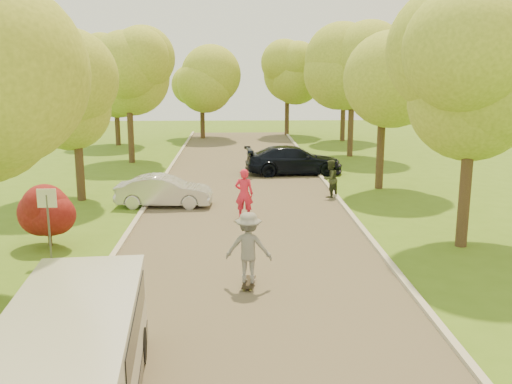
{
  "coord_description": "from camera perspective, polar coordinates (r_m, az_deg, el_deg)",
  "views": [
    {
      "loc": [
        -0.37,
        -12.15,
        5.55
      ],
      "look_at": [
        0.34,
        7.37,
        1.3
      ],
      "focal_mm": 40.0,
      "sensor_mm": 36.0,
      "label": 1
    }
  ],
  "objects": [
    {
      "name": "longboard",
      "position": [
        15.0,
        -0.74,
        -9.02
      ],
      "size": [
        0.4,
        0.98,
        0.11
      ],
      "rotation": [
        0.0,
        0.0,
        2.99
      ],
      "color": "black",
      "rests_on": "ground"
    },
    {
      "name": "silver_sedan",
      "position": [
        23.59,
        -9.18,
        0.1
      ],
      "size": [
        3.95,
        1.55,
        1.28
      ],
      "primitive_type": "imported",
      "rotation": [
        0.0,
        0.0,
        1.52
      ],
      "color": "#BABABF",
      "rests_on": "ground"
    },
    {
      "name": "curb_left",
      "position": [
        21.21,
        -12.03,
        -3.01
      ],
      "size": [
        0.18,
        60.0,
        0.12
      ],
      "primitive_type": "cube",
      "color": "#B2AD9E",
      "rests_on": "ground"
    },
    {
      "name": "skateboarder",
      "position": [
        14.68,
        -0.75,
        -5.57
      ],
      "size": [
        1.29,
        0.86,
        1.86
      ],
      "primitive_type": "imported",
      "rotation": [
        0.0,
        0.0,
        2.99
      ],
      "color": "slate",
      "rests_on": "longboard"
    },
    {
      "name": "person_striped",
      "position": [
        21.35,
        -1.2,
        -0.18
      ],
      "size": [
        0.76,
        0.56,
        1.9
      ],
      "primitive_type": "imported",
      "rotation": [
        0.0,
        0.0,
        2.97
      ],
      "color": "red",
      "rests_on": "ground"
    },
    {
      "name": "person_olive",
      "position": [
        25.1,
        7.42,
        1.33
      ],
      "size": [
        1.02,
        1.01,
        1.66
      ],
      "primitive_type": "imported",
      "rotation": [
        0.0,
        0.0,
        3.9
      ],
      "color": "#303821",
      "rests_on": "ground"
    },
    {
      "name": "tree_bg_b",
      "position": [
        44.98,
        9.13,
        12.1
      ],
      "size": [
        5.12,
        5.0,
        7.95
      ],
      "color": "#382619",
      "rests_on": "ground"
    },
    {
      "name": "tree_l_far",
      "position": [
        34.68,
        -12.35,
        11.86
      ],
      "size": [
        4.92,
        4.8,
        7.79
      ],
      "color": "#382619",
      "rests_on": "ground"
    },
    {
      "name": "curb_right",
      "position": [
        21.35,
        9.94,
        -2.82
      ],
      "size": [
        0.18,
        60.0,
        0.12
      ],
      "primitive_type": "cube",
      "color": "#B2AD9E",
      "rests_on": "ground"
    },
    {
      "name": "tree_bg_a",
      "position": [
        42.98,
        -13.66,
        11.62
      ],
      "size": [
        5.12,
        5.0,
        7.72
      ],
      "color": "#382619",
      "rests_on": "ground"
    },
    {
      "name": "red_shrub",
      "position": [
        19.15,
        -20.08,
        -1.94
      ],
      "size": [
        1.7,
        1.7,
        1.95
      ],
      "color": "#382619",
      "rests_on": "ground"
    },
    {
      "name": "ground",
      "position": [
        13.37,
        -0.33,
        -12.27
      ],
      "size": [
        100.0,
        100.0,
        0.0
      ],
      "primitive_type": "plane",
      "color": "#466B19",
      "rests_on": "ground"
    },
    {
      "name": "dark_sedan",
      "position": [
        30.52,
        3.79,
        3.2
      ],
      "size": [
        5.32,
        2.5,
        1.5
      ],
      "primitive_type": "imported",
      "rotation": [
        0.0,
        0.0,
        1.65
      ],
      "color": "black",
      "rests_on": "ground"
    },
    {
      "name": "tree_r_mida",
      "position": [
        18.68,
        21.67,
        11.39
      ],
      "size": [
        5.13,
        5.0,
        7.95
      ],
      "color": "#382619",
      "rests_on": "ground"
    },
    {
      "name": "tree_r_far",
      "position": [
        36.94,
        10.02,
        12.53
      ],
      "size": [
        5.33,
        5.2,
        8.34
      ],
      "color": "#382619",
      "rests_on": "ground"
    },
    {
      "name": "street_sign",
      "position": [
        17.5,
        -20.12,
        -1.66
      ],
      "size": [
        0.55,
        0.06,
        2.17
      ],
      "color": "#59595E",
      "rests_on": "ground"
    },
    {
      "name": "tree_bg_c",
      "position": [
        46.22,
        -5.19,
        11.56
      ],
      "size": [
        4.92,
        4.8,
        7.33
      ],
      "color": "#382619",
      "rests_on": "ground"
    },
    {
      "name": "tree_r_midb",
      "position": [
        27.07,
        13.04,
        10.54
      ],
      "size": [
        4.51,
        4.4,
        7.01
      ],
      "color": "#382619",
      "rests_on": "ground"
    },
    {
      "name": "road",
      "position": [
        20.9,
        -1.01,
        -3.11
      ],
      "size": [
        8.0,
        60.0,
        0.01
      ],
      "primitive_type": "cube",
      "color": "#4C4438",
      "rests_on": "ground"
    },
    {
      "name": "tree_l_midb",
      "position": [
        25.02,
        -17.26,
        9.52
      ],
      "size": [
        4.3,
        4.2,
        6.62
      ],
      "color": "#382619",
      "rests_on": "ground"
    },
    {
      "name": "tree_bg_d",
      "position": [
        48.37,
        3.43,
        11.97
      ],
      "size": [
        5.12,
        5.0,
        7.72
      ],
      "color": "#382619",
      "rests_on": "ground"
    },
    {
      "name": "minivan",
      "position": [
        9.93,
        -17.78,
        -15.62
      ],
      "size": [
        2.44,
        5.25,
        1.9
      ],
      "rotation": [
        0.0,
        0.0,
        0.09
      ],
      "color": "silver",
      "rests_on": "ground"
    }
  ]
}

